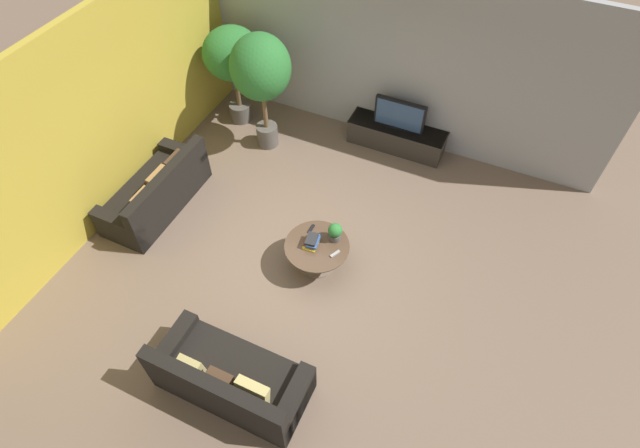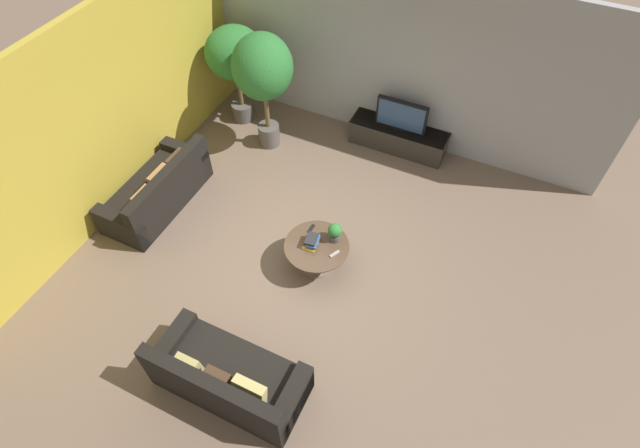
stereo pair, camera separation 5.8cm
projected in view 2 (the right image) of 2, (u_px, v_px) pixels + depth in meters
ground_plane at (306, 259)px, 7.42m from camera, size 24.00×24.00×0.00m
back_wall_stone at (393, 59)px, 8.15m from camera, size 7.40×0.12×3.00m
side_wall_left at (110, 111)px, 7.28m from camera, size 0.12×7.40×3.00m
media_console at (398, 137)px, 8.83m from camera, size 1.73×0.50×0.45m
television at (402, 115)px, 8.46m from camera, size 0.89×0.13×0.54m
coffee_table at (317, 251)px, 7.12m from camera, size 0.93×0.93×0.45m
couch_by_wall at (158, 191)px, 7.91m from camera, size 0.84×1.88×0.84m
couch_near_entry at (228, 378)px, 5.95m from camera, size 1.83×0.84×0.84m
potted_palm_tall at (235, 56)px, 8.54m from camera, size 1.01×1.01×1.83m
potted_palm_corner at (263, 71)px, 7.94m from camera, size 0.99×0.99×2.12m
potted_plant_tabletop at (335, 232)px, 6.97m from camera, size 0.20×0.20×0.29m
book_stack at (312, 241)px, 6.98m from camera, size 0.22×0.29×0.13m
remote_black at (311, 229)px, 7.20m from camera, size 0.04×0.16×0.02m
remote_silver at (335, 254)px, 6.91m from camera, size 0.11×0.16×0.02m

